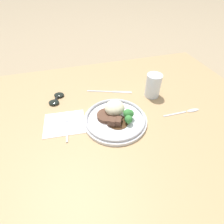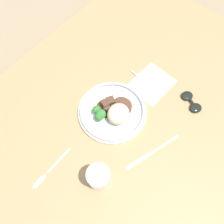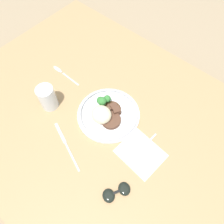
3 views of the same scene
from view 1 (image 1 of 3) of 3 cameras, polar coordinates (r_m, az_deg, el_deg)
ground_plane at (r=0.76m, az=-1.81°, el=-4.15°), size 8.00×8.00×0.00m
dining_table at (r=0.75m, az=-1.84°, el=-3.16°), size 1.43×1.00×0.04m
napkin at (r=0.74m, az=-15.27°, el=-3.55°), size 0.17×0.15×0.00m
plate at (r=0.71m, az=1.24°, el=-1.62°), size 0.26×0.26×0.07m
juice_glass at (r=0.86m, az=13.21°, el=7.99°), size 0.07×0.07×0.11m
fork at (r=0.74m, az=-14.48°, el=-3.33°), size 0.03×0.17×0.00m
knife at (r=0.88m, az=-0.33°, el=6.66°), size 0.22×0.08×0.00m
spoon at (r=0.84m, az=23.72°, el=0.26°), size 0.17×0.02×0.01m
sunglasses at (r=0.87m, az=-17.66°, el=4.20°), size 0.09×0.11×0.01m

